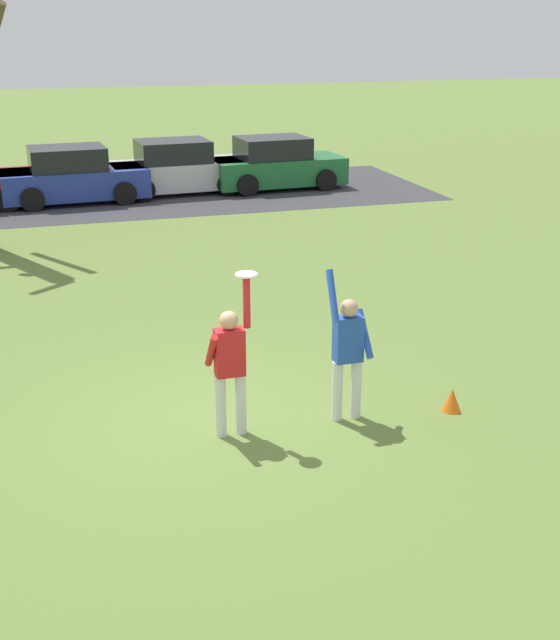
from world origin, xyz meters
name	(u,v)px	position (x,y,z in m)	size (l,w,h in m)	color
ground_plane	(210,420)	(0.00, 0.00, 0.00)	(120.00, 120.00, 0.00)	olive
person_catcher	(230,363)	(0.18, -0.45, 0.98)	(0.54, 0.49, 2.08)	silver
person_defender	(348,349)	(1.73, -0.45, 0.98)	(0.54, 0.49, 2.04)	silver
frisbee_disc	(246,274)	(0.41, -0.45, 2.09)	(0.27, 0.27, 0.02)	white
parked_car_blue	(73,177)	(-0.82, 14.79, 0.73)	(4.20, 2.23, 1.59)	#233893
parked_car_silver	(177,169)	(2.30, 15.30, 0.73)	(4.20, 2.23, 1.59)	#BCBCC1
parked_car_green	(276,165)	(5.37, 15.13, 0.73)	(4.20, 2.23, 1.59)	#1E6633
parking_strip	(73,200)	(-0.85, 15.08, 0.00)	(21.49, 6.40, 0.01)	#38383D
field_cone_orange	(452,400)	(3.17, -0.66, 0.16)	(0.26, 0.26, 0.32)	orange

